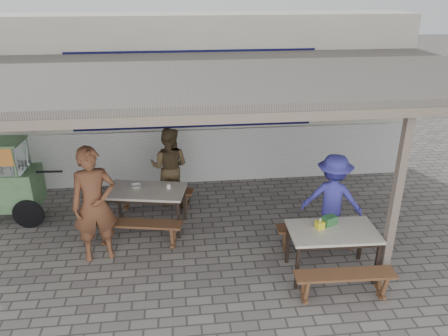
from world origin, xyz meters
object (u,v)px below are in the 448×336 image
patron_right_table (332,198)px  bench_left_street (139,228)px  tissue_box (320,225)px  donation_box (329,220)px  bench_right_wall (319,232)px  condiment_bowl (136,186)px  table_left (146,194)px  patron_street_side (94,205)px  bench_right_street (344,280)px  condiment_jar (169,186)px  table_right (333,235)px  patron_wall_side (169,167)px  bench_left_wall (155,195)px

patron_right_table → bench_left_street: bearing=18.4°
tissue_box → donation_box: bearing=26.6°
bench_right_wall → condiment_bowl: condiment_bowl is taller
table_left → patron_street_side: 1.14m
bench_right_street → patron_right_table: 1.66m
condiment_jar → patron_right_table: bearing=-15.5°
patron_right_table → condiment_bowl: size_ratio=8.60×
bench_left_street → table_right: table_right is taller
patron_right_table → table_right: bearing=92.3°
bench_right_wall → donation_box: bearing=-91.5°
patron_wall_side → condiment_bowl: (-0.59, -0.75, -0.02)m
bench_right_wall → patron_right_table: 0.62m
bench_left_wall → condiment_bowl: condiment_bowl is taller
bench_left_street → tissue_box: bearing=-8.8°
patron_wall_side → condiment_bowl: size_ratio=8.79×
bench_right_wall → donation_box: size_ratio=6.77×
patron_right_table → tissue_box: 0.99m
patron_street_side → patron_right_table: 3.84m
table_left → tissue_box: (2.62, -1.60, 0.13)m
table_right → bench_left_wall: bearing=141.4°
bench_right_wall → patron_wall_side: size_ratio=0.88×
donation_box → bench_right_wall: bearing=86.7°
table_right → donation_box: 0.22m
table_left → table_right: (2.80, -1.68, -0.00)m
patron_wall_side → patron_right_table: bearing=164.7°
patron_right_table → donation_box: patron_right_table is taller
tissue_box → bench_right_wall: bearing=69.5°
patron_wall_side → bench_left_wall: bearing=58.7°
bench_left_wall → table_right: bearing=-29.3°
patron_right_table → condiment_bowl: patron_right_table is taller
patron_street_side → patron_right_table: bearing=-13.0°
table_left → bench_left_wall: (0.12, 0.60, -0.34)m
donation_box → condiment_jar: (-2.39, 1.52, -0.03)m
bench_right_street → patron_wall_side: size_ratio=0.88×
patron_wall_side → donation_box: size_ratio=7.69×
bench_right_street → condiment_bowl: size_ratio=7.73×
bench_left_street → patron_street_side: size_ratio=0.79×
donation_box → condiment_jar: 2.83m
bench_right_street → condiment_jar: size_ratio=16.44×
table_right → tissue_box: size_ratio=11.68×
bench_right_street → condiment_bowl: condiment_bowl is taller
bench_left_wall → bench_right_wall: (2.70, -1.66, -0.00)m
condiment_bowl → tissue_box: bearing=-31.7°
patron_street_side → patron_wall_side: bearing=42.0°
patron_street_side → tissue_box: (3.34, -0.76, -0.13)m
table_left → table_right: 3.26m
table_left → patron_right_table: patron_right_table is taller
patron_street_side → patron_wall_side: (1.14, 1.71, -0.15)m
table_right → patron_street_side: (-3.53, 0.84, 0.27)m
bench_right_wall → patron_street_side: size_ratio=0.74×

